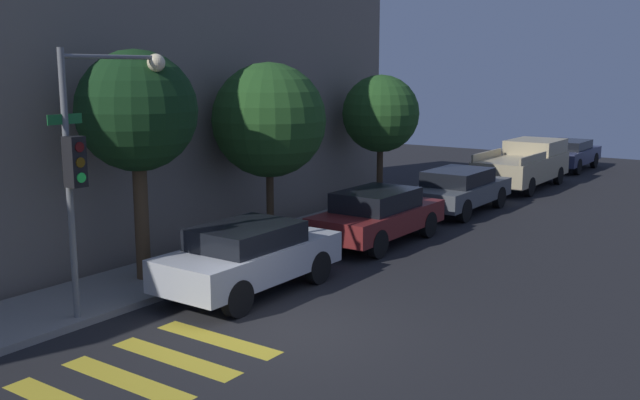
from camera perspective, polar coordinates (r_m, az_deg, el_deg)
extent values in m
plane|color=black|center=(13.08, -2.32, -10.43)|extent=(60.00, 60.00, 0.00)
cube|color=gray|center=(15.95, -14.92, -6.64)|extent=(26.00, 2.30, 0.14)
cube|color=gold|center=(11.55, -15.26, -13.72)|extent=(0.45, 2.60, 0.00)
cube|color=gold|center=(12.16, -11.52, -12.30)|extent=(0.45, 2.60, 0.00)
cube|color=gold|center=(12.81, -8.18, -10.98)|extent=(0.45, 2.60, 0.00)
cylinder|color=slate|center=(13.52, -19.41, 0.72)|extent=(0.12, 0.12, 5.03)
cube|color=black|center=(13.27, -19.02, 2.91)|extent=(0.30, 0.30, 0.90)
cylinder|color=#4C0C0C|center=(13.11, -18.68, 4.03)|extent=(0.18, 0.02, 0.18)
cylinder|color=#593D0A|center=(13.14, -18.61, 2.86)|extent=(0.18, 0.02, 0.18)
cylinder|color=#26E54C|center=(13.18, -18.54, 1.70)|extent=(0.18, 0.02, 0.18)
cube|color=#19662D|center=(13.37, -19.74, 6.11)|extent=(0.70, 0.02, 0.18)
cylinder|color=slate|center=(14.00, -16.35, 10.93)|extent=(2.17, 0.08, 0.08)
sphere|color=#F9E5B2|center=(14.70, -12.98, 10.65)|extent=(0.36, 0.36, 0.36)
cube|color=#B7BABF|center=(15.12, -5.60, -4.81)|extent=(4.26, 1.80, 0.66)
cube|color=black|center=(14.90, -5.91, -2.84)|extent=(2.22, 1.58, 0.45)
cylinder|color=black|center=(16.68, -4.73, -4.51)|extent=(0.73, 0.22, 0.73)
cylinder|color=black|center=(15.73, -0.18, -5.40)|extent=(0.73, 0.22, 0.73)
cylinder|color=black|center=(14.83, -11.32, -6.59)|extent=(0.73, 0.22, 0.73)
cylinder|color=black|center=(13.75, -6.62, -7.82)|extent=(0.73, 0.22, 0.73)
cube|color=maroon|center=(19.32, 4.68, -1.53)|extent=(4.46, 1.79, 0.59)
cube|color=black|center=(19.12, 4.53, 0.04)|extent=(2.32, 1.58, 0.51)
cylinder|color=black|center=(20.95, 4.69, -1.42)|extent=(0.73, 0.22, 0.73)
cylinder|color=black|center=(20.20, 8.63, -1.95)|extent=(0.73, 0.22, 0.73)
cylinder|color=black|center=(18.67, 0.37, -2.85)|extent=(0.73, 0.22, 0.73)
cylinder|color=black|center=(17.83, 4.63, -3.53)|extent=(0.73, 0.22, 0.73)
cube|color=#4C5156|center=(23.91, 11.07, 0.61)|extent=(4.64, 1.84, 0.58)
cube|color=black|center=(23.72, 11.00, 1.83)|extent=(2.41, 1.62, 0.48)
cylinder|color=black|center=(25.58, 10.68, 0.60)|extent=(0.73, 0.22, 0.73)
cylinder|color=black|center=(24.96, 14.14, 0.22)|extent=(0.73, 0.22, 0.73)
cylinder|color=black|center=(23.04, 7.70, -0.40)|extent=(0.73, 0.22, 0.73)
cylinder|color=black|center=(22.34, 11.47, -0.85)|extent=(0.73, 0.22, 0.73)
cube|color=tan|center=(29.33, 15.83, 2.50)|extent=(5.61, 2.06, 0.88)
cube|color=tan|center=(30.69, 16.87, 4.13)|extent=(2.52, 1.89, 0.55)
cube|color=tan|center=(28.27, 13.21, 3.52)|extent=(2.80, 0.08, 0.28)
cube|color=tan|center=(27.65, 16.69, 3.21)|extent=(2.80, 0.08, 0.28)
cylinder|color=black|center=(31.32, 15.24, 2.19)|extent=(0.73, 0.22, 0.73)
cylinder|color=black|center=(30.74, 18.53, 1.87)|extent=(0.73, 0.22, 0.73)
cylinder|color=black|center=(28.11, 12.80, 1.39)|extent=(0.73, 0.22, 0.73)
cylinder|color=black|center=(27.46, 16.42, 1.02)|extent=(0.73, 0.22, 0.73)
cube|color=#2D3351|center=(35.33, 19.26, 3.38)|extent=(4.52, 1.82, 0.62)
cube|color=black|center=(35.17, 19.26, 4.19)|extent=(2.35, 1.60, 0.41)
cylinder|color=black|center=(36.93, 18.62, 3.22)|extent=(0.73, 0.22, 0.73)
cylinder|color=black|center=(36.51, 21.08, 2.99)|extent=(0.73, 0.22, 0.73)
cylinder|color=black|center=(34.27, 17.26, 2.77)|extent=(0.73, 0.22, 0.73)
cylinder|color=black|center=(33.81, 19.90, 2.52)|extent=(0.73, 0.22, 0.73)
cylinder|color=#4C3823|center=(15.91, -14.07, -1.65)|extent=(0.31, 0.31, 2.83)
sphere|color=#143316|center=(15.60, -14.46, 6.93)|extent=(2.57, 2.57, 2.57)
cylinder|color=#42301E|center=(19.06, -4.00, -0.32)|extent=(0.20, 0.20, 2.22)
sphere|color=#234C1E|center=(18.78, -4.09, 6.40)|extent=(3.00, 3.00, 3.00)
cylinder|color=#42301E|center=(23.74, 4.80, 1.87)|extent=(0.21, 0.21, 2.28)
sphere|color=#234C1E|center=(23.52, 4.87, 6.90)|extent=(2.52, 2.52, 2.52)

